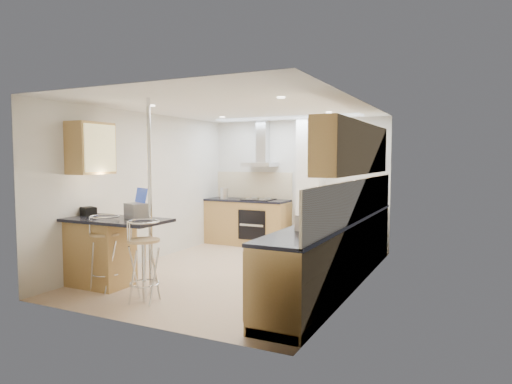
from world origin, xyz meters
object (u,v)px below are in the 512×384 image
at_px(microwave, 332,205).
at_px(bread_bin, 313,223).
at_px(bar_stool_end, 144,261).
at_px(laptop, 136,211).
at_px(bar_stool_near, 105,253).

bearing_deg(microwave, bread_bin, -177.48).
bearing_deg(bar_stool_end, microwave, 10.02).
bearing_deg(bread_bin, laptop, -157.24).
xyz_separation_m(microwave, bar_stool_end, (-1.78, -1.86, -0.58)).
distance_m(laptop, bread_bin, 2.40).
xyz_separation_m(bar_stool_end, bread_bin, (1.92, 0.64, 0.51)).
relative_size(bar_stool_near, bar_stool_end, 1.00).
bearing_deg(microwave, laptop, 118.39).
height_order(microwave, bar_stool_near, microwave).
bearing_deg(bread_bin, microwave, 114.25).
height_order(microwave, laptop, microwave).
bearing_deg(bar_stool_near, bread_bin, -9.26).
bearing_deg(bread_bin, bar_stool_end, -143.86).
bearing_deg(bar_stool_near, microwave, 14.23).
distance_m(microwave, bar_stool_end, 2.64).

